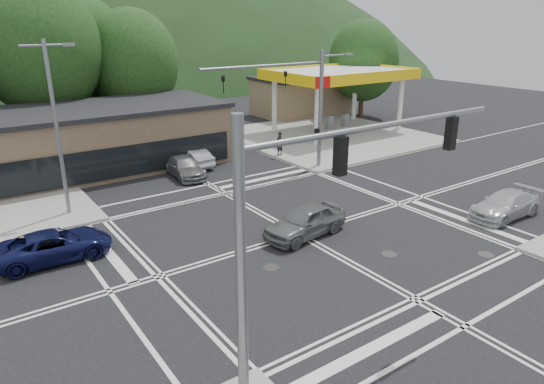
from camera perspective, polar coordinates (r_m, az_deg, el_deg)
ground at (r=23.69m, az=3.12°, el=-4.97°), size 120.00×120.00×0.00m
sidewalk_ne at (r=43.79m, az=6.56°, el=6.60°), size 16.00×16.00×0.15m
gas_station_canopy at (r=45.02m, az=7.91°, el=13.31°), size 12.32×8.34×5.75m
convenience_store at (r=54.15m, az=3.59°, el=11.14°), size 10.00×6.00×3.80m
commercial_row at (r=35.19m, az=-25.36°, el=4.83°), size 24.00×8.00×4.00m
hill_north at (r=108.17m, az=-28.42°, el=12.11°), size 252.00×126.00×140.00m
tree_n_b at (r=41.60m, az=-25.65°, el=14.95°), size 9.00×9.00×12.98m
tree_n_c at (r=43.47m, az=-16.08°, el=14.46°), size 7.60×7.60×10.87m
tree_n_e at (r=46.38m, az=-21.49°, el=14.98°), size 8.40×8.40×11.98m
tree_ne at (r=52.67m, az=10.73°, el=14.93°), size 7.20×7.20×9.99m
streetlight_nw at (r=26.78m, az=-23.98°, el=7.62°), size 2.50×0.25×9.00m
signal_mast_ne at (r=32.64m, az=4.07°, el=11.16°), size 11.65×0.30×8.00m
signal_mast_sw at (r=12.11m, az=3.58°, el=-3.39°), size 9.14×0.28×8.00m
car_blue_west at (r=23.03m, az=-24.20°, el=-5.74°), size 4.79×2.31×1.32m
car_grey_center at (r=23.26m, az=3.92°, el=-3.42°), size 4.66×2.39×1.52m
car_silver_east at (r=28.30m, az=25.74°, el=-1.36°), size 4.56×1.89×1.32m
car_queue_a at (r=34.85m, az=-9.33°, el=4.07°), size 1.64×4.07×1.31m
car_queue_b at (r=36.10m, az=-10.38°, el=4.83°), size 2.20×4.95×1.65m
car_northbound at (r=32.66m, az=-10.29°, el=2.93°), size 2.09×4.53×1.28m
pedestrian at (r=36.70m, az=0.87°, el=5.75°), size 0.74×0.57×1.81m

